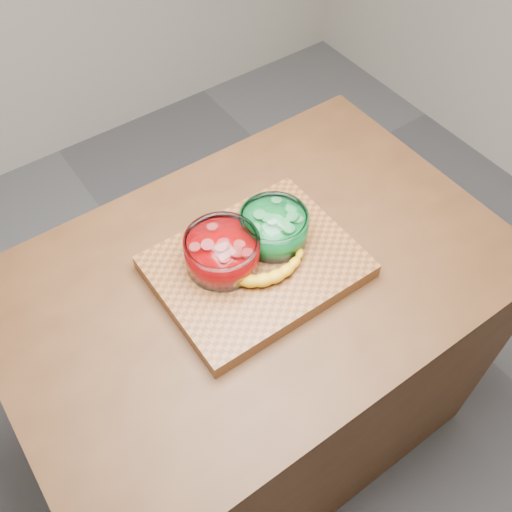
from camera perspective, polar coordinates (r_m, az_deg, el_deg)
ground at (r=2.12m, az=-0.00°, el=-16.11°), size 3.50×3.50×0.00m
counter at (r=1.71m, az=-0.00°, el=-10.52°), size 1.20×0.80×0.90m
cutting_board at (r=1.31m, az=-0.00°, el=-1.07°), size 0.45×0.35×0.04m
bowl_red at (r=1.27m, az=-3.39°, el=0.42°), size 0.17×0.17×0.08m
bowl_green at (r=1.31m, az=1.77°, el=2.87°), size 0.16×0.16×0.07m
banana at (r=1.27m, az=0.47°, el=-0.81°), size 0.23×0.15×0.03m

